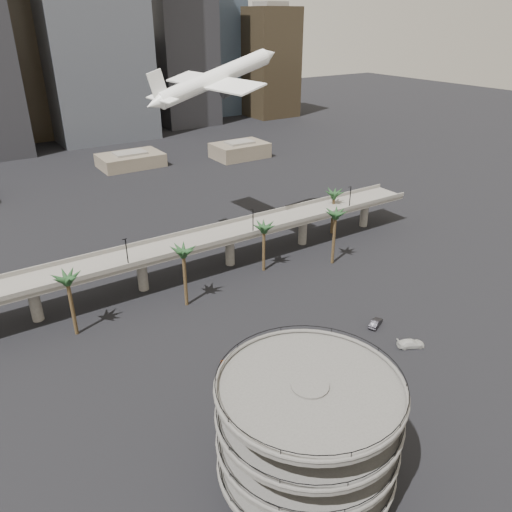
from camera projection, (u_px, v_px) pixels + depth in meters
ground at (357, 424)px, 73.48m from camera, size 700.00×700.00×0.00m
parking_ramp at (308, 427)px, 59.74m from camera, size 22.20×22.20×17.35m
overpass at (187, 247)px, 111.55m from camera, size 130.00×9.30×14.70m
palm_trees at (249, 231)px, 109.67m from camera, size 76.40×18.40×14.00m
low_buildings at (99, 170)px, 182.44m from camera, size 135.00×27.50×6.80m
skyline at (52, 37)px, 224.32m from camera, size 269.00×86.00×122.12m
airborne_jet at (215, 79)px, 115.16m from camera, size 36.76×32.51×13.07m
car_a at (235, 361)px, 85.44m from camera, size 5.19×2.85×1.67m
car_b at (376, 323)px, 96.17m from camera, size 4.49×3.13×1.40m
car_c at (411, 343)px, 90.15m from camera, size 5.32×4.01×1.44m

